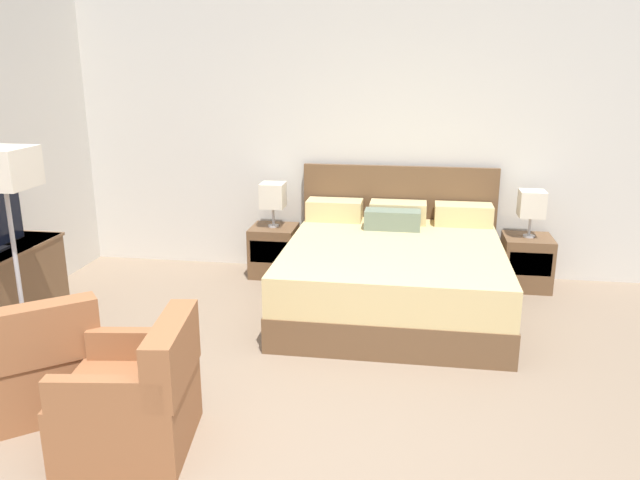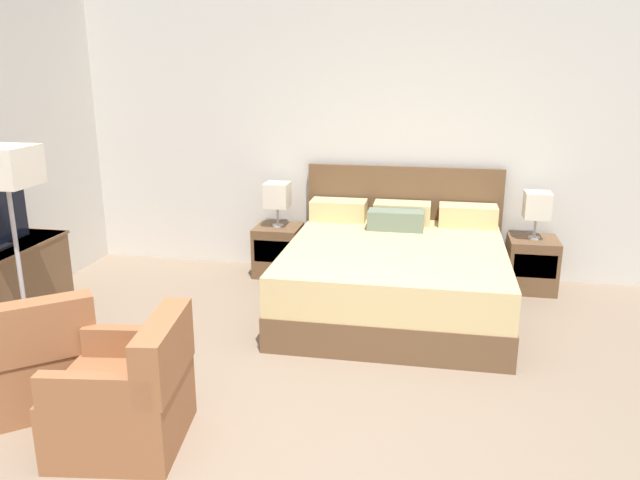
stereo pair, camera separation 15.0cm
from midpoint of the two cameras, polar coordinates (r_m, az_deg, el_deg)
name	(u,v)px [view 2 (the right image)]	position (r m, az deg, el deg)	size (l,w,h in m)	color
ground_plane	(262,469)	(3.58, -4.10, -20.14)	(10.30, 10.30, 0.00)	#84705B
wall_back	(353,135)	(6.34, 3.69, 9.55)	(6.77, 0.06, 2.81)	beige
bed	(395,273)	(5.51, 7.68, -3.04)	(1.93, 2.06, 1.12)	brown
nightstand_left	(278,250)	(6.39, -3.17, -0.93)	(0.45, 0.45, 0.51)	brown
nightstand_right	(531,264)	(6.30, 19.42, -2.10)	(0.45, 0.45, 0.51)	brown
table_lamp_left	(277,196)	(6.25, -3.24, 4.07)	(0.23, 0.23, 0.45)	#B7B7BC
table_lamp_right	(537,206)	(6.16, 19.90, 2.95)	(0.23, 0.23, 0.45)	#B7B7BC
armchair_by_window	(36,361)	(4.38, -23.61, -10.08)	(0.96, 0.97, 0.76)	#935B38
armchair_companion	(128,397)	(3.77, -16.05, -13.66)	(0.78, 0.77, 0.76)	#935B38
floor_lamp	(7,179)	(4.79, -25.92, 5.04)	(0.37, 0.37, 1.56)	#B7B7BC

